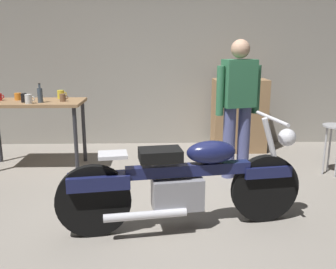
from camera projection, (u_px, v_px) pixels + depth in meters
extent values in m
plane|color=gray|center=(165.00, 218.00, 3.51)|extent=(12.00, 12.00, 0.00)
cube|color=gray|center=(161.00, 48.00, 5.86)|extent=(8.00, 0.12, 3.10)
cube|color=#99724C|center=(32.00, 102.00, 4.76)|extent=(1.30, 0.64, 0.04)
cylinder|color=#2D2D33|center=(76.00, 141.00, 4.63)|extent=(0.05, 0.05, 0.86)
cylinder|color=#2D2D33|center=(84.00, 131.00, 5.13)|extent=(0.05, 0.05, 0.86)
cylinder|color=black|center=(265.00, 189.00, 3.39)|extent=(0.64, 0.17, 0.64)
cylinder|color=black|center=(94.00, 201.00, 3.13)|extent=(0.64, 0.17, 0.64)
cube|color=#191E4C|center=(266.00, 171.00, 3.35)|extent=(0.46, 0.20, 0.10)
cube|color=#191E4C|center=(99.00, 181.00, 3.09)|extent=(0.54, 0.26, 0.12)
cube|color=gray|center=(177.00, 193.00, 3.25)|extent=(0.47, 0.30, 0.28)
cube|color=#191E4C|center=(189.00, 170.00, 3.21)|extent=(1.10, 0.26, 0.10)
ellipsoid|color=#191E4C|center=(211.00, 152.00, 3.21)|extent=(0.47, 0.28, 0.20)
cube|color=black|center=(160.00, 155.00, 3.13)|extent=(0.39, 0.29, 0.10)
cube|color=silver|center=(113.00, 155.00, 3.06)|extent=(0.27, 0.23, 0.03)
cylinder|color=silver|center=(273.00, 154.00, 3.32)|extent=(0.27, 0.09, 0.68)
cylinder|color=silver|center=(272.00, 118.00, 3.24)|extent=(0.12, 0.60, 0.03)
sphere|color=silver|center=(287.00, 137.00, 3.31)|extent=(0.16, 0.16, 0.16)
cylinder|color=silver|center=(145.00, 215.00, 3.09)|extent=(0.70, 0.17, 0.07)
cylinder|color=#51578B|center=(243.00, 141.00, 4.57)|extent=(0.15, 0.15, 0.88)
cylinder|color=#51578B|center=(229.00, 143.00, 4.51)|extent=(0.15, 0.15, 0.88)
cube|color=#33724C|center=(239.00, 83.00, 4.37)|extent=(0.43, 0.31, 0.56)
cylinder|color=#33724C|center=(256.00, 89.00, 4.46)|extent=(0.09, 0.09, 0.58)
cylinder|color=#33724C|center=(220.00, 91.00, 4.32)|extent=(0.09, 0.09, 0.58)
sphere|color=tan|center=(240.00, 49.00, 4.27)|extent=(0.22, 0.22, 0.22)
cylinder|color=#B2B2B7|center=(336.00, 126.00, 4.56)|extent=(0.32, 0.32, 0.02)
cylinder|color=#B2B2B7|center=(329.00, 148.00, 4.74)|extent=(0.02, 0.02, 0.62)
cylinder|color=#B2B2B7|center=(325.00, 151.00, 4.63)|extent=(0.02, 0.02, 0.62)
cube|color=#99724C|center=(239.00, 115.00, 5.65)|extent=(0.80, 0.44, 1.10)
sphere|color=tan|center=(243.00, 98.00, 5.35)|extent=(0.04, 0.04, 0.04)
sphere|color=tan|center=(242.00, 118.00, 5.42)|extent=(0.04, 0.04, 0.04)
sphere|color=tan|center=(241.00, 138.00, 5.50)|extent=(0.04, 0.04, 0.04)
cylinder|color=black|center=(24.00, 98.00, 4.62)|extent=(0.07, 0.07, 0.11)
torus|color=black|center=(27.00, 97.00, 4.62)|extent=(0.06, 0.01, 0.06)
torus|color=red|center=(2.00, 97.00, 4.77)|extent=(0.05, 0.01, 0.05)
cylinder|color=orange|center=(18.00, 97.00, 4.82)|extent=(0.09, 0.09, 0.09)
torus|color=orange|center=(22.00, 96.00, 4.82)|extent=(0.05, 0.01, 0.05)
cylinder|color=brown|center=(63.00, 98.00, 4.70)|extent=(0.07, 0.07, 0.10)
torus|color=brown|center=(66.00, 97.00, 4.70)|extent=(0.05, 0.01, 0.05)
cylinder|color=white|center=(28.00, 99.00, 4.52)|extent=(0.08, 0.08, 0.11)
torus|color=white|center=(32.00, 99.00, 4.52)|extent=(0.06, 0.01, 0.06)
cylinder|color=yellow|center=(61.00, 94.00, 4.94)|extent=(0.09, 0.09, 0.11)
torus|color=yellow|center=(64.00, 94.00, 4.94)|extent=(0.06, 0.01, 0.06)
cylinder|color=#3F4C59|center=(40.00, 95.00, 4.60)|extent=(0.06, 0.06, 0.18)
cylinder|color=#3F4C59|center=(39.00, 86.00, 4.57)|extent=(0.03, 0.03, 0.05)
cylinder|color=black|center=(39.00, 84.00, 4.56)|extent=(0.03, 0.03, 0.01)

